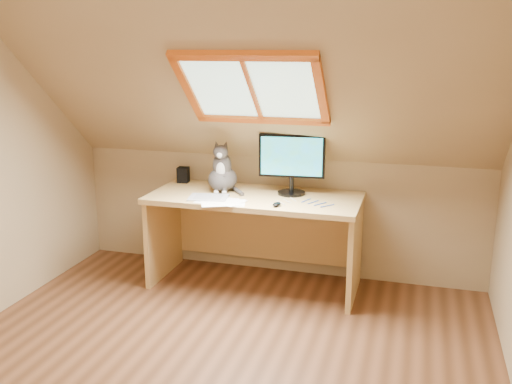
% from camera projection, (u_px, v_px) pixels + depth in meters
% --- Properties ---
extents(ground, '(3.50, 3.50, 0.00)m').
position_uv_depth(ground, '(203.00, 377.00, 3.39)').
color(ground, brown).
rests_on(ground, ground).
extents(room_shell, '(3.52, 3.52, 2.41)m').
position_uv_depth(room_shell, '(190.00, 142.00, 2.94)').
color(room_shell, tan).
rests_on(room_shell, ground).
extents(desk, '(1.67, 0.73, 0.76)m').
position_uv_depth(desk, '(257.00, 220.00, 4.63)').
color(desk, tan).
rests_on(desk, ground).
extents(monitor, '(0.52, 0.22, 0.48)m').
position_uv_depth(monitor, '(292.00, 160.00, 4.47)').
color(monitor, black).
rests_on(monitor, desk).
extents(cat, '(0.27, 0.31, 0.42)m').
position_uv_depth(cat, '(222.00, 173.00, 4.59)').
color(cat, '#47413E').
rests_on(cat, desk).
extents(desk_speaker, '(0.10, 0.10, 0.13)m').
position_uv_depth(desk_speaker, '(183.00, 175.00, 4.91)').
color(desk_speaker, black).
rests_on(desk_speaker, desk).
extents(graphics_tablet, '(0.33, 0.26, 0.01)m').
position_uv_depth(graphics_tablet, '(208.00, 198.00, 4.41)').
color(graphics_tablet, '#B2B2B7').
rests_on(graphics_tablet, desk).
extents(mouse, '(0.07, 0.10, 0.03)m').
position_uv_depth(mouse, '(277.00, 204.00, 4.20)').
color(mouse, black).
rests_on(mouse, desk).
extents(papers, '(0.35, 0.30, 0.01)m').
position_uv_depth(papers, '(225.00, 202.00, 4.30)').
color(papers, white).
rests_on(papers, desk).
extents(cables, '(0.51, 0.26, 0.01)m').
position_uv_depth(cables, '(304.00, 203.00, 4.28)').
color(cables, silver).
rests_on(cables, desk).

